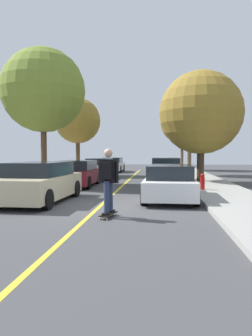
{
  "coord_description": "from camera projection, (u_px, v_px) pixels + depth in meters",
  "views": [
    {
      "loc": [
        1.87,
        -9.91,
        1.72
      ],
      "look_at": [
        0.16,
        7.3,
        0.93
      ],
      "focal_mm": 34.75,
      "sensor_mm": 36.0,
      "label": 1
    }
  ],
  "objects": [
    {
      "name": "street_tree_right_near",
      "position": [
        190.0,
        114.0,
        25.06
      ],
      "size": [
        3.8,
        3.8,
        6.53
      ],
      "color": "brown",
      "rests_on": "sidewalk_right"
    },
    {
      "name": "center_line",
      "position": [
        115.0,
        193.0,
        14.09
      ],
      "size": [
        0.12,
        39.2,
        0.01
      ],
      "primitive_type": "cube",
      "color": "gold",
      "rests_on": "ground"
    },
    {
      "name": "street_tree_left_near",
      "position": [
        78.0,
        121.0,
        24.85
      ],
      "size": [
        3.48,
        3.48,
        5.81
      ],
      "color": "#4C3823",
      "rests_on": "sidewalk_left"
    },
    {
      "name": "parked_car_left_nearest",
      "position": [
        40.0,
        182.0,
        11.46
      ],
      "size": [
        2.07,
        4.5,
        1.4
      ],
      "color": "#BCAD89",
      "rests_on": "ground"
    },
    {
      "name": "ground",
      "position": [
        98.0,
        208.0,
        10.11
      ],
      "size": [
        80.0,
        80.0,
        0.0
      ],
      "primitive_type": "plane",
      "color": "#424244"
    },
    {
      "name": "fire_hydrant",
      "position": [
        202.0,
        182.0,
        14.12
      ],
      "size": [
        0.2,
        0.2,
        0.7
      ],
      "color": "#B2140F",
      "rests_on": "sidewalk_right"
    },
    {
      "name": "street_tree_right_nearest",
      "position": [
        201.0,
        113.0,
        18.4
      ],
      "size": [
        4.71,
        4.71,
        6.24
      ],
      "color": "#3D2D1E",
      "rests_on": "sidewalk_right"
    },
    {
      "name": "skateboard",
      "position": [
        108.0,
        214.0,
        8.71
      ],
      "size": [
        0.41,
        0.87,
        0.1
      ],
      "color": "black",
      "rests_on": "ground"
    },
    {
      "name": "street_tree_left_nearest",
      "position": [
        43.0,
        90.0,
        17.38
      ],
      "size": [
        4.49,
        4.49,
        7.2
      ],
      "color": "#4C3823",
      "rests_on": "sidewalk_left"
    },
    {
      "name": "parked_car_left_far",
      "position": [
        99.0,
        168.0,
        23.13
      ],
      "size": [
        1.87,
        4.49,
        1.35
      ],
      "color": "#BCAD89",
      "rests_on": "ground"
    },
    {
      "name": "street_tree_right_far",
      "position": [
        182.0,
        122.0,
        32.76
      ],
      "size": [
        4.42,
        4.42,
        6.97
      ],
      "color": "brown",
      "rests_on": "sidewalk_right"
    },
    {
      "name": "skateboarder",
      "position": [
        108.0,
        177.0,
        8.63
      ],
      "size": [
        0.58,
        0.7,
        1.74
      ],
      "color": "black",
      "rests_on": "skateboard"
    },
    {
      "name": "parked_car_left_near",
      "position": [
        78.0,
        173.0,
        16.88
      ],
      "size": [
        1.94,
        4.27,
        1.34
      ],
      "color": "maroon",
      "rests_on": "ground"
    },
    {
      "name": "parked_car_right_nearest",
      "position": [
        170.0,
        182.0,
        12.04
      ],
      "size": [
        1.99,
        4.41,
        1.28
      ],
      "color": "white",
      "rests_on": "ground"
    },
    {
      "name": "parked_car_left_farthest",
      "position": [
        113.0,
        165.0,
        29.83
      ],
      "size": [
        1.92,
        4.14,
        1.32
      ],
      "color": "white",
      "rests_on": "ground"
    },
    {
      "name": "parked_car_right_near",
      "position": [
        165.0,
        171.0,
        18.81
      ],
      "size": [
        1.81,
        4.44,
        1.46
      ],
      "color": "#196066",
      "rests_on": "ground"
    },
    {
      "name": "sidewalk_right",
      "position": [
        249.0,
        209.0,
        9.66
      ],
      "size": [
        2.47,
        56.0,
        0.14
      ],
      "primitive_type": "cube",
      "color": "#9E9B93",
      "rests_on": "ground"
    }
  ]
}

